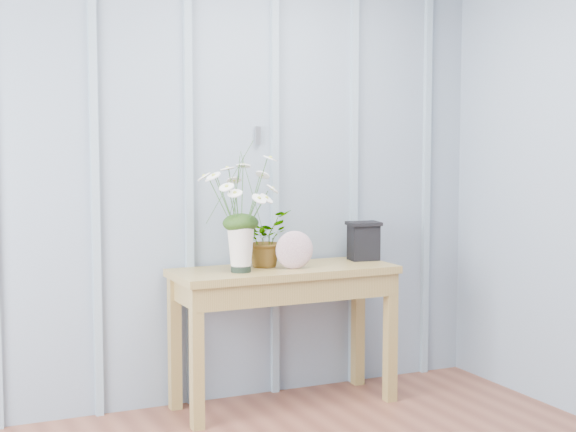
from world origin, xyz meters
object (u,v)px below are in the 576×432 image
daisy_vase (241,192)px  felt_disc_vessel (294,250)px  sideboard (284,289)px  carved_box (364,240)px

daisy_vase → felt_disc_vessel: size_ratio=3.24×
sideboard → felt_disc_vessel: size_ratio=5.93×
daisy_vase → felt_disc_vessel: 0.43m
daisy_vase → felt_disc_vessel: (0.29, -0.02, -0.31)m
felt_disc_vessel → carved_box: (0.49, 0.13, 0.01)m
felt_disc_vessel → carved_box: bearing=27.0°
daisy_vase → carved_box: 0.85m
sideboard → daisy_vase: 0.59m
daisy_vase → carved_box: daisy_vase is taller
carved_box → sideboard: bearing=-173.1°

